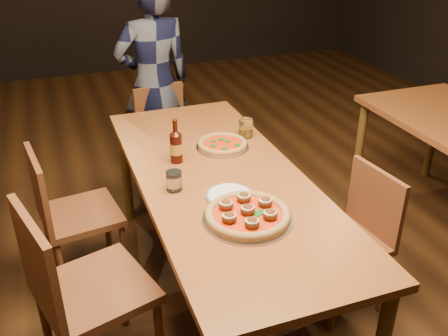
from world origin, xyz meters
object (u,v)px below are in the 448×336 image
object	(u,v)px
water_glass	(174,181)
beer_bottle	(176,147)
chair_end	(171,142)
plate_stack	(230,196)
chair_main_sw	(81,213)
chair_main_e	(344,241)
table_main	(221,188)
amber_glass	(246,128)
pizza_meatball	(248,214)
chair_main_nw	(95,288)
diner	(154,83)
pizza_margherita	(223,144)

from	to	relation	value
water_glass	beer_bottle	bearing A→B (deg)	72.55
chair_end	plate_stack	size ratio (longest dim) A/B	3.81
chair_main_sw	chair_main_e	xyz separation A→B (m)	(1.26, -0.69, -0.03)
table_main	amber_glass	xyz separation A→B (m)	(0.30, 0.40, 0.12)
chair_end	chair_main_e	bearing A→B (deg)	-80.27
table_main	chair_end	world-z (taller)	chair_end
plate_stack	pizza_meatball	bearing A→B (deg)	-87.00
chair_main_nw	plate_stack	world-z (taller)	chair_main_nw
chair_main_e	water_glass	bearing A→B (deg)	-112.53
chair_end	diner	size ratio (longest dim) A/B	0.53
pizza_meatball	plate_stack	bearing A→B (deg)	93.00
pizza_margherita	plate_stack	bearing A→B (deg)	-106.46
chair_end	chair_main_sw	bearing A→B (deg)	-142.26
table_main	pizza_margherita	world-z (taller)	pizza_margherita
chair_end	chair_main_nw	bearing A→B (deg)	-125.88
chair_main_e	plate_stack	bearing A→B (deg)	-103.56
beer_bottle	amber_glass	bearing A→B (deg)	20.87
beer_bottle	chair_main_e	bearing A→B (deg)	-35.02
chair_main_nw	pizza_margherita	size ratio (longest dim) A/B	3.28
water_glass	table_main	bearing A→B (deg)	11.54
chair_end	beer_bottle	bearing A→B (deg)	-111.88
chair_main_nw	chair_main_sw	world-z (taller)	chair_main_nw
table_main	pizza_margherita	xyz separation A→B (m)	(0.12, 0.31, 0.09)
chair_main_sw	pizza_margherita	bearing A→B (deg)	-104.66
chair_end	beer_bottle	world-z (taller)	beer_bottle
chair_main_nw	beer_bottle	bearing A→B (deg)	-60.60
chair_main_sw	amber_glass	world-z (taller)	chair_main_sw
chair_main_sw	beer_bottle	distance (m)	0.68
chair_main_e	water_glass	world-z (taller)	water_glass
pizza_meatball	plate_stack	distance (m)	0.19
table_main	plate_stack	bearing A→B (deg)	-98.61
amber_glass	chair_main_sw	bearing A→B (deg)	-179.87
chair_end	water_glass	world-z (taller)	water_glass
water_glass	amber_glass	bearing A→B (deg)	39.54
chair_main_sw	pizza_margherita	xyz separation A→B (m)	(0.80, -0.09, 0.33)
chair_main_nw	diner	xyz separation A→B (m)	(0.69, 1.75, 0.30)
chair_main_nw	pizza_meatball	bearing A→B (deg)	-114.77
chair_main_sw	pizza_margherita	world-z (taller)	chair_main_sw
pizza_margherita	chair_main_nw	bearing A→B (deg)	-142.87
chair_end	water_glass	xyz separation A→B (m)	(-0.29, -1.25, 0.38)
chair_main_e	diner	world-z (taller)	diner
amber_glass	diner	size ratio (longest dim) A/B	0.07
chair_main_e	beer_bottle	xyz separation A→B (m)	(-0.74, 0.52, 0.43)
table_main	chair_main_nw	world-z (taller)	chair_main_nw
chair_end	amber_glass	distance (m)	0.92
pizza_meatball	amber_glass	distance (m)	0.87
chair_main_nw	chair_main_e	distance (m)	1.26
chair_main_nw	pizza_margherita	bearing A→B (deg)	-68.87
chair_main_sw	water_glass	distance (m)	0.72
chair_main_e	pizza_meatball	distance (m)	0.71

